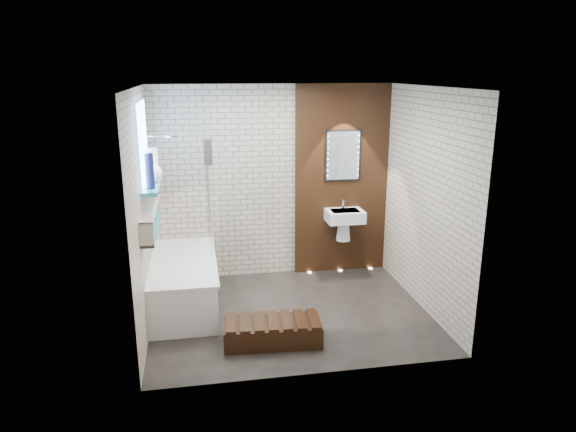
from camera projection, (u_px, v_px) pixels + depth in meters
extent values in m
plane|color=black|center=(290.00, 313.00, 6.20)|extent=(3.20, 3.20, 0.00)
cube|color=#BCAB95|center=(273.00, 183.00, 7.08)|extent=(3.20, 0.04, 2.60)
cube|color=#BCAB95|center=(317.00, 243.00, 4.62)|extent=(3.20, 0.04, 2.60)
cube|color=#BCAB95|center=(143.00, 213.00, 5.58)|extent=(0.04, 2.60, 2.60)
cube|color=#BCAB95|center=(425.00, 200.00, 6.12)|extent=(0.04, 2.60, 2.60)
plane|color=white|center=(291.00, 87.00, 5.50)|extent=(3.20, 3.20, 0.00)
cube|color=black|center=(342.00, 181.00, 7.22)|extent=(1.30, 0.06, 2.60)
cube|color=#7FADE0|center=(142.00, 143.00, 5.72)|extent=(0.03, 1.00, 0.90)
cube|color=teal|center=(152.00, 185.00, 5.86)|extent=(0.18, 1.00, 0.04)
cube|color=teal|center=(152.00, 228.00, 5.79)|extent=(0.14, 1.30, 0.03)
cube|color=#B2A899|center=(150.00, 208.00, 5.73)|extent=(0.14, 1.30, 0.03)
cube|color=#B2A899|center=(146.00, 236.00, 5.16)|extent=(0.14, 0.03, 0.26)
cube|color=#B2A899|center=(155.00, 204.00, 6.36)|extent=(0.14, 0.03, 0.26)
cube|color=white|center=(184.00, 284.00, 6.35)|extent=(0.75, 1.70, 0.55)
cube|color=white|center=(183.00, 261.00, 6.27)|extent=(0.79, 1.74, 0.03)
cylinder|color=silver|center=(195.00, 236.00, 6.97)|extent=(0.04, 0.04, 0.12)
cube|color=white|center=(209.00, 194.00, 6.55)|extent=(0.01, 0.78, 1.40)
cube|color=black|center=(208.00, 151.00, 6.18)|extent=(0.09, 0.24, 0.31)
cylinder|color=silver|center=(171.00, 136.00, 6.34)|extent=(0.18, 0.18, 0.02)
cube|color=white|center=(345.00, 216.00, 7.14)|extent=(0.50, 0.36, 0.16)
cone|color=white|center=(343.00, 230.00, 7.25)|extent=(0.20, 0.20, 0.28)
cylinder|color=silver|center=(343.00, 204.00, 7.19)|extent=(0.03, 0.03, 0.14)
cube|color=black|center=(343.00, 156.00, 7.09)|extent=(0.50, 0.02, 0.70)
cube|color=silver|center=(343.00, 156.00, 7.08)|extent=(0.45, 0.01, 0.65)
cube|color=black|center=(273.00, 332.00, 5.52)|extent=(1.04, 0.52, 0.22)
cylinder|color=maroon|center=(148.00, 234.00, 5.31)|extent=(0.06, 0.06, 0.14)
cylinder|color=#B86F1C|center=(149.00, 231.00, 5.51)|extent=(0.04, 0.04, 0.09)
cylinder|color=maroon|center=(153.00, 214.00, 6.04)|extent=(0.05, 0.05, 0.13)
cylinder|color=white|center=(152.00, 165.00, 5.94)|extent=(0.13, 0.13, 0.37)
sphere|color=white|center=(152.00, 173.00, 5.86)|extent=(0.22, 0.22, 0.22)
cylinder|color=#131334|center=(150.00, 171.00, 5.54)|extent=(0.09, 0.09, 0.38)
cylinder|color=#FFD899|center=(310.00, 272.00, 7.42)|extent=(0.06, 0.06, 0.01)
cylinder|color=#FFD899|center=(340.00, 270.00, 7.50)|extent=(0.06, 0.06, 0.01)
cylinder|color=#FFD899|center=(370.00, 268.00, 7.58)|extent=(0.06, 0.06, 0.01)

